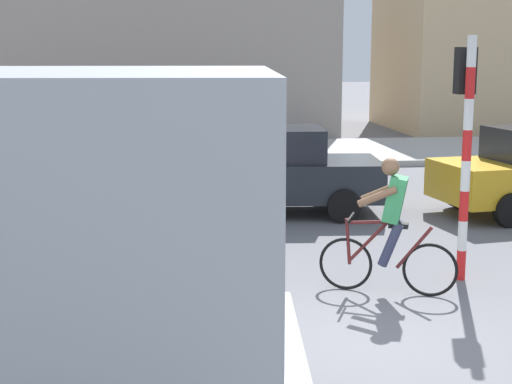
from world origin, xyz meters
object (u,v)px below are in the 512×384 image
Objects in this scene: traffic_light_pole at (466,124)px; pedestrian_near_kerb at (199,146)px; car_far_side at (269,170)px; cyclist at (390,226)px.

traffic_light_pole reaches higher than pedestrian_near_kerb.
pedestrian_near_kerb reaches higher than car_far_side.
traffic_light_pole is at bearing 24.60° from cyclist.
traffic_light_pole reaches higher than cyclist.
pedestrian_near_kerb is (-3.03, 7.90, -1.22)m from traffic_light_pole.
car_far_side is (-1.93, 4.39, -1.25)m from traffic_light_pole.
traffic_light_pole is 4.96m from car_far_side.
traffic_light_pole is 1.98× the size of pedestrian_near_kerb.
traffic_light_pole is at bearing -66.22° from car_far_side.
traffic_light_pole is 0.77× the size of car_far_side.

